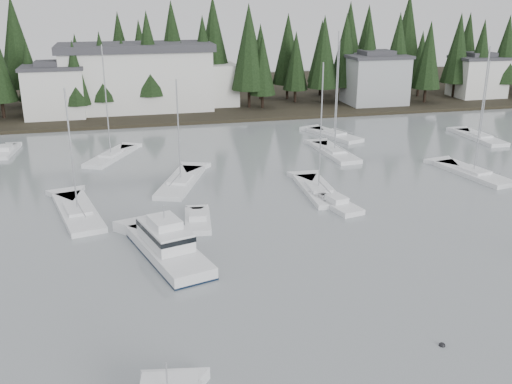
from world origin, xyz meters
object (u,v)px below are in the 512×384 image
house_east_a (375,78)px  sailboat_5 (480,139)px  cabin_cruiser_center (168,247)px  sailboat_6 (334,136)px  sailboat_2 (334,154)px  runabout_4 (198,222)px  sailboat_0 (181,184)px  harbor_inn (150,77)px  sailboat_9 (318,192)px  sailboat_1 (78,214)px  sailboat_11 (473,175)px  house_west (55,91)px  sailboat_10 (111,158)px  house_east_b (478,76)px  runabout_3 (6,153)px  runabout_1 (336,205)px

house_east_a → sailboat_5: size_ratio=0.95×
cabin_cruiser_center → sailboat_6: (26.41, 33.26, -0.60)m
sailboat_2 → runabout_4: bearing=130.2°
sailboat_0 → sailboat_2: (20.11, 7.41, 0.02)m
harbor_inn → sailboat_9: 49.02m
sailboat_1 → sailboat_11: 41.99m
house_west → sailboat_9: sailboat_9 is taller
sailboat_11 → runabout_4: 32.36m
sailboat_6 → house_east_a: bearing=-55.7°
sailboat_6 → runabout_4: 35.94m
sailboat_11 → sailboat_10: bearing=56.9°
house_east_b → runabout_3: bearing=-165.5°
house_east_a → sailboat_11: size_ratio=0.73×
house_east_a → harbor_inn: harbor_inn is taller
sailboat_0 → sailboat_1: bearing=144.3°
cabin_cruiser_center → sailboat_0: size_ratio=0.97×
harbor_inn → sailboat_1: 48.65m
sailboat_11 → sailboat_9: bearing=84.7°
runabout_1 → runabout_3: size_ratio=0.95×
sailboat_0 → runabout_1: (13.53, -10.10, 0.08)m
sailboat_11 → cabin_cruiser_center: bearing=99.9°
cabin_cruiser_center → sailboat_11: sailboat_11 is taller
runabout_4 → runabout_3: bearing=42.0°
runabout_1 → runabout_4: (-13.35, -1.13, 0.00)m
house_east_b → sailboat_2: sailboat_2 is taller
harbor_inn → runabout_4: harbor_inn is taller
house_west → sailboat_5: 64.13m
runabout_3 → sailboat_1: bearing=-151.8°
sailboat_0 → sailboat_1: 12.03m
sailboat_5 → sailboat_9: 33.41m
sailboat_6 → sailboat_9: sailboat_6 is taller
runabout_1 → runabout_4: size_ratio=1.09×
runabout_4 → house_east_b: bearing=-43.7°
sailboat_9 → sailboat_10: size_ratio=0.96×
runabout_3 → runabout_4: size_ratio=1.15×
house_east_a → sailboat_5: sailboat_5 is taller
sailboat_2 → sailboat_6: 9.37m
sailboat_11 → harbor_inn: bearing=25.4°
sailboat_0 → runabout_3: (-20.00, 17.51, 0.08)m
cabin_cruiser_center → sailboat_2: size_ratio=0.78×
sailboat_10 → runabout_3: 13.95m
sailboat_1 → runabout_4: bearing=-127.5°
sailboat_1 → sailboat_10: bearing=-22.0°
house_east_a → runabout_3: size_ratio=1.58×
sailboat_0 → sailboat_10: 14.08m
cabin_cruiser_center → sailboat_11: size_ratio=0.77×
house_east_a → sailboat_9: 49.75m
sailboat_2 → sailboat_6: bearing=-23.7°
sailboat_5 → sailboat_10: (-49.61, 2.12, 0.03)m
house_east_a → sailboat_10: (-45.81, -24.28, -4.82)m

